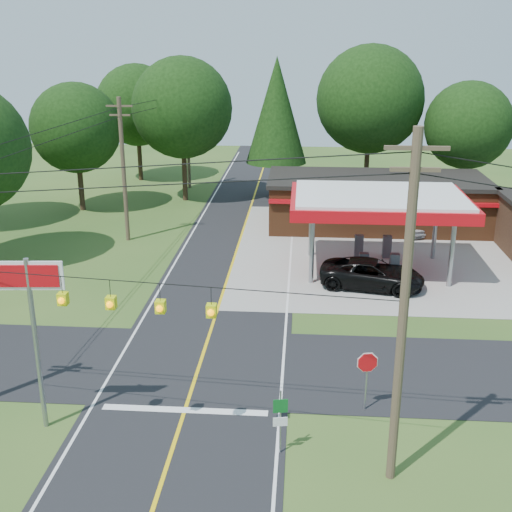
# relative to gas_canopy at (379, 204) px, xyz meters

# --- Properties ---
(ground) EXTENTS (120.00, 120.00, 0.00)m
(ground) POSITION_rel_gas_canopy_xyz_m (-9.00, -13.00, -4.27)
(ground) COLOR #2C4F1C
(ground) RESTS_ON ground
(main_highway) EXTENTS (8.00, 120.00, 0.02)m
(main_highway) POSITION_rel_gas_canopy_xyz_m (-9.00, -13.00, -4.26)
(main_highway) COLOR black
(main_highway) RESTS_ON ground
(cross_road) EXTENTS (70.00, 7.00, 0.02)m
(cross_road) POSITION_rel_gas_canopy_xyz_m (-9.00, -13.00, -4.25)
(cross_road) COLOR black
(cross_road) RESTS_ON ground
(lane_center_yellow) EXTENTS (0.15, 110.00, 0.00)m
(lane_center_yellow) POSITION_rel_gas_canopy_xyz_m (-9.00, -13.00, -4.24)
(lane_center_yellow) COLOR yellow
(lane_center_yellow) RESTS_ON main_highway
(gas_canopy) EXTENTS (10.60, 7.40, 4.88)m
(gas_canopy) POSITION_rel_gas_canopy_xyz_m (0.00, 0.00, 0.00)
(gas_canopy) COLOR gray
(gas_canopy) RESTS_ON ground
(convenience_store) EXTENTS (16.40, 7.55, 3.80)m
(convenience_store) POSITION_rel_gas_canopy_xyz_m (1.00, 9.98, -2.35)
(convenience_store) COLOR brown
(convenience_store) RESTS_ON ground
(utility_pole_near_right) EXTENTS (1.80, 0.30, 11.50)m
(utility_pole_near_right) POSITION_rel_gas_canopy_xyz_m (-1.50, -20.00, 1.69)
(utility_pole_near_right) COLOR #473828
(utility_pole_near_right) RESTS_ON ground
(utility_pole_far_left) EXTENTS (1.80, 0.30, 10.00)m
(utility_pole_far_left) POSITION_rel_gas_canopy_xyz_m (-17.00, 5.00, 0.93)
(utility_pole_far_left) COLOR #473828
(utility_pole_far_left) RESTS_ON ground
(utility_pole_north) EXTENTS (0.30, 0.30, 9.50)m
(utility_pole_north) POSITION_rel_gas_canopy_xyz_m (-15.50, 22.00, 0.48)
(utility_pole_north) COLOR #473828
(utility_pole_north) RESTS_ON ground
(overhead_beacons) EXTENTS (17.04, 2.04, 1.03)m
(overhead_beacons) POSITION_rel_gas_canopy_xyz_m (-10.00, -19.00, 1.95)
(overhead_beacons) COLOR black
(overhead_beacons) RESTS_ON ground
(treeline_backdrop) EXTENTS (70.27, 51.59, 13.30)m
(treeline_backdrop) POSITION_rel_gas_canopy_xyz_m (-8.18, 11.01, 3.22)
(treeline_backdrop) COLOR #332316
(treeline_backdrop) RESTS_ON ground
(suv_car) EXTENTS (6.97, 6.97, 1.65)m
(suv_car) POSITION_rel_gas_canopy_xyz_m (-0.50, -3.00, -3.44)
(suv_car) COLOR black
(suv_car) RESTS_ON ground
(sedan_car) EXTENTS (5.30, 5.30, 1.34)m
(sedan_car) POSITION_rel_gas_canopy_xyz_m (3.00, 8.00, -3.59)
(sedan_car) COLOR silver
(sedan_car) RESTS_ON ground
(big_stop_sign) EXTENTS (2.47, 0.30, 6.65)m
(big_stop_sign) POSITION_rel_gas_canopy_xyz_m (-14.00, -18.01, 0.65)
(big_stop_sign) COLOR gray
(big_stop_sign) RESTS_ON ground
(octagonal_stop_sign) EXTENTS (0.86, 0.22, 2.50)m
(octagonal_stop_sign) POSITION_rel_gas_canopy_xyz_m (-2.00, -16.01, -2.40)
(octagonal_stop_sign) COLOR gray
(octagonal_stop_sign) RESTS_ON ground
(route_sign_post) EXTENTS (0.51, 0.13, 2.48)m
(route_sign_post) POSITION_rel_gas_canopy_xyz_m (-5.20, -19.02, -2.78)
(route_sign_post) COLOR gray
(route_sign_post) RESTS_ON ground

